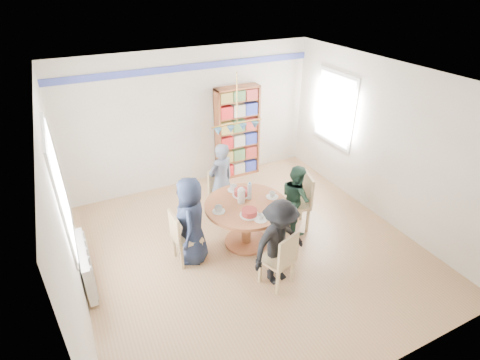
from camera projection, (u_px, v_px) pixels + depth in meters
ground at (251, 248)px, 6.02m from camera, size 5.00×5.00×0.00m
room_shell at (212, 137)px, 5.79m from camera, size 5.00×5.00×5.00m
radiator at (86, 265)px, 5.16m from camera, size 0.12×1.00×0.60m
dining_table at (246, 214)px, 5.87m from camera, size 1.30×1.30×0.75m
chair_left at (182, 235)px, 5.52m from camera, size 0.41×0.41×0.88m
chair_right at (301, 199)px, 6.26m from camera, size 0.55×0.55×0.99m
chair_far at (221, 190)px, 6.66m from camera, size 0.49×0.49×0.88m
chair_near at (281, 258)px, 5.08m from camera, size 0.51×0.51×0.90m
person_left at (191, 221)px, 5.48m from camera, size 0.66×0.80×1.39m
person_right at (296, 198)px, 6.20m from camera, size 0.52×0.63×1.20m
person_far at (221, 181)px, 6.50m from camera, size 0.58×0.46×1.40m
person_near at (279, 243)px, 5.09m from camera, size 0.93×0.64×1.32m
bookshelf at (237, 133)px, 7.72m from camera, size 0.92×0.27×1.92m
tableware at (244, 200)px, 5.75m from camera, size 1.12×1.12×0.29m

